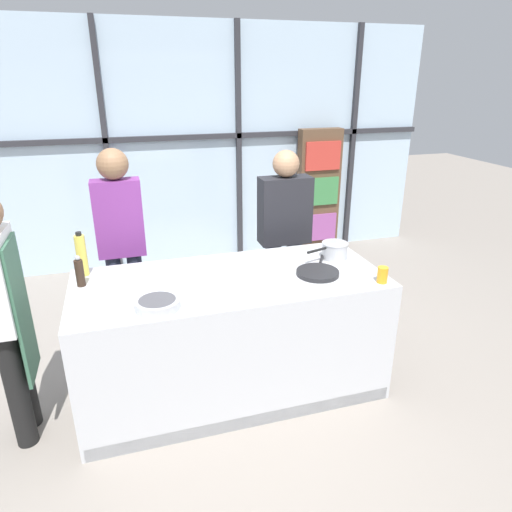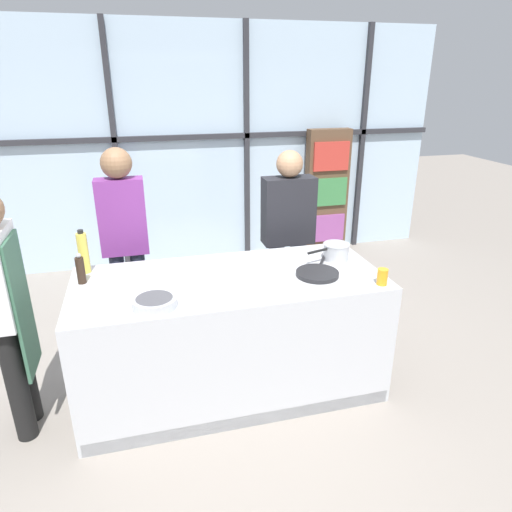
% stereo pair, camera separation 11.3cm
% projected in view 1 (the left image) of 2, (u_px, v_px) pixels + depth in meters
% --- Properties ---
extents(ground_plane, '(18.00, 18.00, 0.00)m').
position_uv_depth(ground_plane, '(233.00, 386.00, 3.49)').
color(ground_plane, gray).
extents(back_window_wall, '(6.40, 0.10, 2.80)m').
position_uv_depth(back_window_wall, '(175.00, 149.00, 5.37)').
color(back_window_wall, silver).
rests_on(back_window_wall, ground_plane).
extents(bookshelf, '(0.55, 0.19, 1.60)m').
position_uv_depth(bookshelf, '(318.00, 192.00, 5.91)').
color(bookshelf, brown).
rests_on(bookshelf, ground_plane).
extents(demo_island, '(2.14, 0.94, 0.91)m').
position_uv_depth(demo_island, '(232.00, 335.00, 3.32)').
color(demo_island, silver).
rests_on(demo_island, ground_plane).
extents(chef, '(0.23, 0.40, 1.63)m').
position_uv_depth(chef, '(4.00, 307.00, 2.70)').
color(chef, black).
rests_on(chef, ground_plane).
extents(spectator_far_left, '(0.37, 0.24, 1.71)m').
position_uv_depth(spectator_far_left, '(121.00, 237.00, 3.66)').
color(spectator_far_left, '#232838').
rests_on(spectator_far_left, ground_plane).
extents(spectator_center_left, '(0.45, 0.23, 1.63)m').
position_uv_depth(spectator_center_left, '(284.00, 231.00, 4.07)').
color(spectator_center_left, '#232838').
rests_on(spectator_center_left, ground_plane).
extents(frying_pan, '(0.36, 0.49, 0.03)m').
position_uv_depth(frying_pan, '(318.00, 272.00, 3.21)').
color(frying_pan, '#232326').
rests_on(frying_pan, demo_island).
extents(saucepan, '(0.36, 0.20, 0.13)m').
position_uv_depth(saucepan, '(334.00, 250.00, 3.47)').
color(saucepan, silver).
rests_on(saucepan, demo_island).
extents(white_plate, '(0.24, 0.24, 0.01)m').
position_uv_depth(white_plate, '(156.00, 290.00, 2.96)').
color(white_plate, white).
rests_on(white_plate, demo_island).
extents(mixing_bowl, '(0.27, 0.27, 0.06)m').
position_uv_depth(mixing_bowl, '(157.00, 304.00, 2.73)').
color(mixing_bowl, silver).
rests_on(mixing_bowl, demo_island).
extents(oil_bottle, '(0.07, 0.07, 0.32)m').
position_uv_depth(oil_bottle, '(82.00, 255.00, 3.15)').
color(oil_bottle, '#E0CC4C').
rests_on(oil_bottle, demo_island).
extents(pepper_grinder, '(0.06, 0.06, 0.22)m').
position_uv_depth(pepper_grinder, '(80.00, 272.00, 3.00)').
color(pepper_grinder, '#332319').
rests_on(pepper_grinder, demo_island).
extents(juice_glass_near, '(0.07, 0.07, 0.11)m').
position_uv_depth(juice_glass_near, '(382.00, 275.00, 3.07)').
color(juice_glass_near, orange).
rests_on(juice_glass_near, demo_island).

